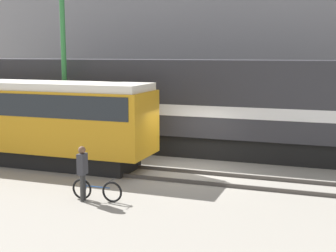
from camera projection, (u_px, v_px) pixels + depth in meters
ground_plane at (190, 171)px, 18.88m from camera, size 120.00×120.00×0.00m
track_near at (182, 176)px, 17.90m from camera, size 60.00×1.50×0.14m
track_far at (212, 152)px, 22.11m from camera, size 60.00×1.51×0.14m
building_backdrop at (251, 8)px, 29.69m from camera, size 49.61×6.00×15.10m
freight_locomotive at (173, 103)px, 22.41m from camera, size 21.77×3.04×5.01m
streetcar at (17, 116)px, 20.12m from camera, size 12.18×2.54×3.53m
bicycle at (97, 190)px, 15.04m from camera, size 1.76×0.44×0.75m
person at (82, 168)px, 14.91m from camera, size 0.24×0.37×1.80m
utility_pole_center at (64, 78)px, 21.64m from camera, size 0.23×0.23×7.15m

